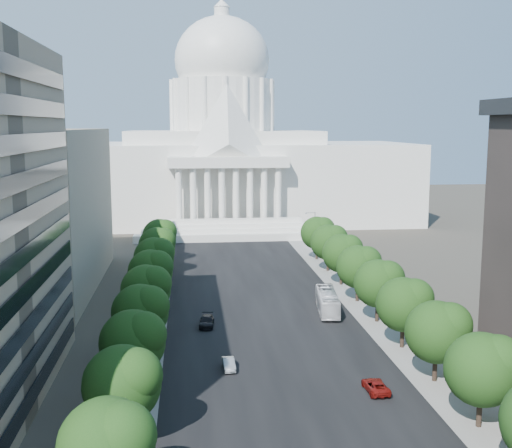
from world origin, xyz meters
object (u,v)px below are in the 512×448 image
object	(u,v)px
car_red	(376,386)
city_bus	(327,302)
car_dark_b	(207,321)
car_silver	(229,364)

from	to	relation	value
car_red	city_bus	world-z (taller)	city_bus
car_red	car_dark_b	distance (m)	32.71
car_silver	car_red	distance (m)	18.73
car_silver	car_dark_b	world-z (taller)	car_dark_b
car_silver	city_bus	size ratio (longest dim) A/B	0.32
city_bus	car_red	bearing A→B (deg)	-85.68
car_silver	city_bus	world-z (taller)	city_bus
car_red	city_bus	xyz separation A→B (m)	(1.37, 32.40, 1.07)
car_dark_b	city_bus	distance (m)	20.96
car_silver	car_red	size ratio (longest dim) A/B	0.82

